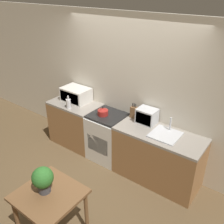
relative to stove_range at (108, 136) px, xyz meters
The scene contains 13 objects.
ground_plane 0.86m from the stove_range, 73.56° to the right, with size 16.00×16.00×0.00m, color brown.
wall_back 0.94m from the stove_range, 58.90° to the left, with size 10.00×0.06×2.60m.
counter_left_run 0.81m from the stove_range, behind, with size 1.00×0.62×0.90m.
counter_right_run 1.02m from the stove_range, ahead, with size 1.41×0.62×0.90m.
stove_range is the anchor object (origin of this frame).
kettle 0.53m from the stove_range, 142.27° to the right, with size 0.19×0.19×0.17m.
microwave 1.04m from the stove_range, behind, with size 0.54×0.38×0.27m.
bottle 0.95m from the stove_range, 164.09° to the right, with size 0.09×0.09×0.24m.
knife_block 0.72m from the stove_range, 24.31° to the left, with size 0.12×0.08×0.27m.
toaster_oven 0.91m from the stove_range, 13.28° to the left, with size 0.31×0.25×0.25m.
sink_basin 1.20m from the stove_range, ahead, with size 0.43×0.43×0.24m.
dining_table 1.83m from the stove_range, 75.39° to the right, with size 0.74×0.72×0.74m.
potted_plant 1.87m from the stove_range, 77.44° to the right, with size 0.26×0.26×0.34m.
Camera 1 is at (2.17, -2.37, 2.98)m, focal length 40.00 mm.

